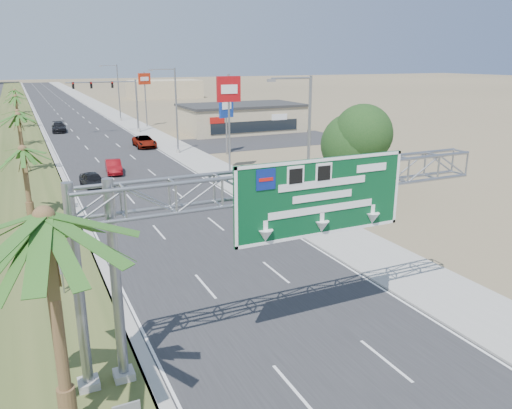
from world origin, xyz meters
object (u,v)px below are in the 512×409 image
at_px(store_building, 241,119).
at_px(pole_sign_blue, 226,107).
at_px(pole_sign_red_near, 229,96).
at_px(sign_gantry, 280,198).
at_px(car_left_lane, 93,181).
at_px(car_right_lane, 144,142).
at_px(signal_mast, 123,101).
at_px(palm_near, 44,219).
at_px(pole_sign_red_far, 145,84).
at_px(car_mid_lane, 114,167).
at_px(car_far, 59,127).

bearing_deg(store_building, pole_sign_blue, -118.86).
bearing_deg(pole_sign_red_near, sign_gantry, -108.88).
distance_m(sign_gantry, car_left_lane, 29.67).
xyz_separation_m(car_right_lane, pole_sign_blue, (7.73, -9.18, 4.85)).
bearing_deg(store_building, sign_gantry, -112.36).
xyz_separation_m(sign_gantry, pole_sign_blue, (13.65, 39.00, -0.47)).
bearing_deg(signal_mast, pole_sign_red_near, -83.31).
bearing_deg(palm_near, signal_mast, 77.34).
distance_m(car_right_lane, pole_sign_red_near, 20.41).
relative_size(signal_mast, pole_sign_red_far, 1.15).
xyz_separation_m(store_building, car_left_lane, (-26.22, -27.06, -1.30)).
bearing_deg(car_mid_lane, store_building, 48.44).
bearing_deg(signal_mast, car_mid_lane, -103.51).
relative_size(palm_near, car_far, 1.64).
xyz_separation_m(sign_gantry, pole_sign_red_far, (10.98, 67.86, 1.02)).
height_order(pole_sign_blue, pole_sign_red_far, pole_sign_red_far).
bearing_deg(pole_sign_blue, pole_sign_red_near, -110.54).
bearing_deg(palm_near, car_far, 85.67).
height_order(store_building, pole_sign_blue, pole_sign_blue).
height_order(pole_sign_red_near, pole_sign_blue, pole_sign_red_near).
relative_size(car_left_lane, car_right_lane, 0.78).
relative_size(signal_mast, pole_sign_blue, 1.36).
bearing_deg(pole_sign_red_near, car_mid_lane, 155.21).
bearing_deg(palm_near, pole_sign_red_far, 74.68).
height_order(car_left_lane, pole_sign_red_far, pole_sign_red_far).
height_order(car_right_lane, pole_sign_red_near, pole_sign_red_near).
xyz_separation_m(car_mid_lane, car_right_lane, (6.36, 13.91, 0.05)).
distance_m(signal_mast, car_right_lane, 14.46).
bearing_deg(pole_sign_red_near, store_building, 64.00).
height_order(store_building, pole_sign_red_near, pole_sign_red_near).
distance_m(car_mid_lane, pole_sign_red_far, 36.05).
distance_m(sign_gantry, pole_sign_red_near, 31.13).
height_order(sign_gantry, car_mid_lane, sign_gantry).
distance_m(car_far, pole_sign_red_near, 40.96).
distance_m(car_left_lane, car_mid_lane, 5.92).
distance_m(car_right_lane, pole_sign_red_far, 21.29).
xyz_separation_m(sign_gantry, pole_sign_red_near, (10.06, 29.42, 1.56)).
bearing_deg(car_right_lane, pole_sign_red_near, -75.75).
bearing_deg(pole_sign_blue, sign_gantry, -109.29).
height_order(signal_mast, store_building, signal_mast).
height_order(store_building, pole_sign_red_far, pole_sign_red_far).
height_order(car_mid_lane, pole_sign_red_far, pole_sign_red_far).
height_order(car_left_lane, car_mid_lane, car_left_lane).
height_order(sign_gantry, car_left_lane, sign_gantry).
relative_size(sign_gantry, pole_sign_blue, 2.21).
bearing_deg(signal_mast, car_right_lane, -91.31).
height_order(sign_gantry, car_right_lane, sign_gantry).
bearing_deg(sign_gantry, car_far, 92.43).
bearing_deg(signal_mast, sign_gantry, -95.74).
xyz_separation_m(car_right_lane, car_far, (-8.79, 19.49, 0.01)).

